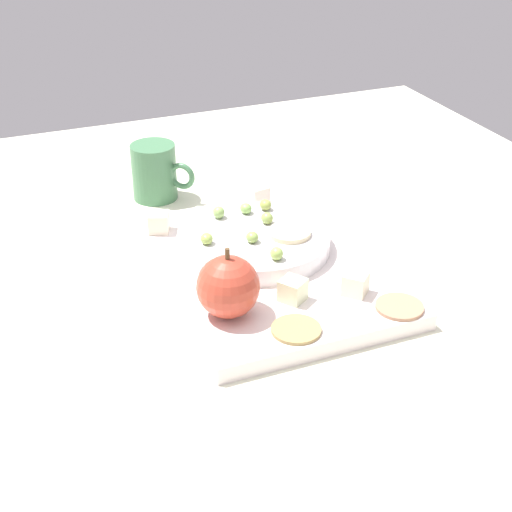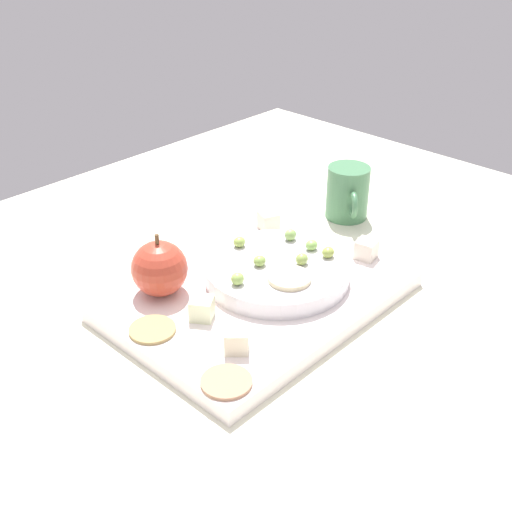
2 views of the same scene
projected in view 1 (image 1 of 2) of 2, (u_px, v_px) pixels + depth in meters
The scene contains 20 objects.
table at pixel (283, 278), 95.85cm from camera, with size 116.64×106.87×3.68cm, color silver.
platter at pixel (267, 269), 92.30cm from camera, with size 34.84×25.12×1.98cm, color white.
serving_dish at pixel (256, 241), 93.93cm from camera, with size 18.17×18.17×2.20cm, color silver.
apple_whole at pixel (228, 287), 80.48cm from camera, with size 6.81×6.81×6.81cm, color #BC402D.
apple_stem at pixel (227, 254), 78.49cm from camera, with size 0.50×0.50×1.20cm, color brown.
cheese_cube_0 at pixel (159, 222), 97.99cm from camera, with size 2.55×2.55×2.55cm, color #F3E5C6.
cheese_cube_1 at pixel (293, 290), 83.88cm from camera, with size 2.55×2.55×2.55cm, color #ECF4C1.
cheese_cube_2 at pixel (258, 195), 105.17cm from camera, with size 2.55×2.55×2.55cm, color #F0E2CB.
cheese_cube_3 at pixel (355, 284), 85.04cm from camera, with size 2.55×2.55×2.55cm, color white.
cracker_0 at pixel (400, 307), 82.94cm from camera, with size 5.26×5.26×0.40cm, color tan.
cracker_1 at pixel (296, 329), 79.24cm from camera, with size 5.26×5.26×0.40cm, color tan.
grape_0 at pixel (266, 205), 98.75cm from camera, with size 1.66×1.49×1.39cm, color #9EB14E.
grape_1 at pixel (252, 237), 91.30cm from camera, with size 1.66×1.49×1.33cm, color #8FB253.
grape_2 at pixel (219, 212), 96.71cm from camera, with size 1.66×1.49×1.55cm, color #94BF62.
grape_3 at pixel (277, 254), 87.52cm from camera, with size 1.66×1.49×1.53cm, color #9EC45C.
grape_4 at pixel (267, 218), 95.42cm from camera, with size 1.66×1.49×1.44cm, color #93B055.
grape_5 at pixel (207, 239), 90.82cm from camera, with size 1.66×1.49×1.35cm, color #9BBC53.
grape_6 at pixel (246, 208), 97.90cm from camera, with size 1.66×1.49×1.35cm, color #8FC25D.
apple_slice_0 at pixel (291, 234), 92.58cm from camera, with size 5.20×5.20×0.60cm, color beige.
cup at pixel (155, 172), 110.03cm from camera, with size 7.89×8.19×8.18cm.
Camera 1 is at (-74.56, 33.90, 51.82)cm, focal length 53.61 mm.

